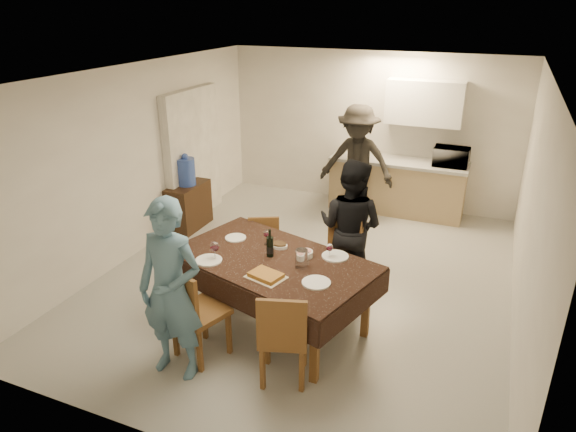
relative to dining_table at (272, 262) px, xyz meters
name	(u,v)px	position (x,y,z in m)	size (l,w,h in m)	color
floor	(307,276)	(-0.03, 1.16, -0.79)	(5.00, 6.00, 0.02)	#A3A49F
ceiling	(310,73)	(-0.03, 1.16, 1.81)	(5.00, 6.00, 0.02)	white
wall_back	(370,129)	(-0.03, 4.16, 0.51)	(5.00, 0.02, 2.60)	silver
wall_front	(163,309)	(-0.03, -1.84, 0.51)	(5.00, 0.02, 2.60)	silver
wall_left	(140,160)	(-2.53, 1.16, 0.51)	(0.02, 6.00, 2.60)	silver
wall_right	(532,213)	(2.47, 1.16, 0.51)	(0.02, 6.00, 2.60)	silver
stub_partition	(193,155)	(-2.45, 2.36, 0.26)	(0.15, 1.40, 2.10)	white
kitchen_base_cabinet	(396,188)	(0.57, 3.84, -0.36)	(2.20, 0.60, 0.86)	tan
kitchen_worktop	(399,162)	(0.57, 3.84, 0.10)	(2.24, 0.64, 0.05)	#A2A19D
upper_cabinet	(425,103)	(0.87, 3.98, 1.06)	(1.20, 0.34, 0.70)	white
dining_table	(272,262)	(0.00, 0.00, 0.00)	(2.37, 1.77, 0.82)	black
chair_near_left	(194,306)	(-0.45, -0.85, -0.16)	(0.59, 0.61, 0.56)	brown
chair_near_right	(280,330)	(0.45, -0.84, -0.18)	(0.56, 0.57, 0.53)	brown
chair_far_left	(262,250)	(-0.45, 0.67, -0.26)	(0.52, 0.54, 0.46)	brown
chair_far_right	(331,256)	(0.45, 0.65, -0.15)	(0.59, 0.60, 0.56)	brown
console	(189,206)	(-2.31, 1.93, -0.43)	(0.39, 0.77, 0.71)	#321E10
water_jug	(186,172)	(-2.31, 1.93, 0.14)	(0.28, 0.28, 0.42)	blue
wine_bottle	(270,243)	(-0.05, 0.05, 0.19)	(0.08, 0.08, 0.31)	black
water_pitcher	(302,259)	(0.35, -0.05, 0.14)	(0.13, 0.13, 0.20)	white
savoury_tart	(266,275)	(0.10, -0.38, 0.06)	(0.36, 0.27, 0.05)	#B48834
salad_bowl	(305,254)	(0.30, 0.18, 0.07)	(0.17, 0.17, 0.07)	white
mushroom_dish	(279,246)	(-0.05, 0.28, 0.05)	(0.19, 0.19, 0.03)	white
wine_glass_a	(215,251)	(-0.55, -0.25, 0.14)	(0.09, 0.09, 0.21)	white
wine_glass_b	(329,251)	(0.55, 0.25, 0.12)	(0.08, 0.08, 0.17)	white
wine_glass_c	(267,237)	(-0.20, 0.30, 0.13)	(0.08, 0.08, 0.18)	white
plate_near_left	(209,260)	(-0.60, -0.30, 0.05)	(0.28, 0.28, 0.02)	white
plate_near_right	(316,283)	(0.60, -0.30, 0.05)	(0.28, 0.28, 0.02)	white
plate_far_left	(236,238)	(-0.60, 0.30, 0.04)	(0.24, 0.24, 0.01)	white
plate_far_right	(335,256)	(0.60, 0.30, 0.05)	(0.29, 0.29, 0.02)	white
microwave	(451,157)	(1.39, 3.84, 0.27)	(0.54, 0.37, 0.30)	white
person_near	(171,291)	(-0.55, -1.05, 0.11)	(0.65, 0.43, 1.79)	slate
person_far	(350,228)	(0.55, 1.05, 0.06)	(0.82, 0.64, 1.69)	black
person_kitchen	(357,162)	(-0.02, 3.39, 0.14)	(1.20, 0.69, 1.86)	black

